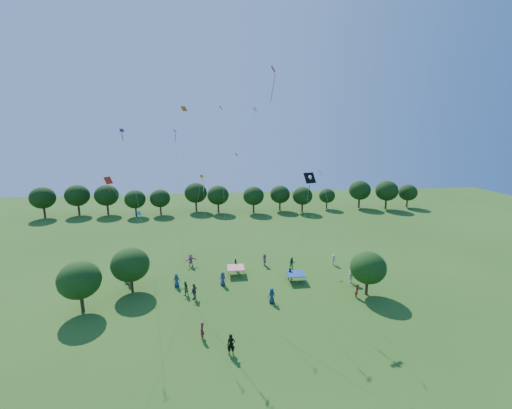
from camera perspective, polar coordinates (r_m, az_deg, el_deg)
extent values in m
plane|color=#325F1C|center=(28.90, 3.77, -28.48)|extent=(160.00, 160.00, 0.00)
cylinder|color=#422B19|center=(41.75, -26.97, -14.55)|extent=(0.36, 0.36, 1.74)
ellipsoid|color=#193E11|center=(40.65, -27.36, -11.12)|extent=(4.34, 4.34, 3.91)
cylinder|color=#422B19|center=(44.16, -19.96, -12.55)|extent=(0.31, 0.31, 1.51)
ellipsoid|color=#193E11|center=(43.14, -20.22, -9.38)|extent=(4.41, 4.41, 3.97)
cylinder|color=#422B19|center=(42.86, 17.94, -13.12)|extent=(0.33, 0.33, 1.60)
ellipsoid|color=#193E11|center=(41.84, 18.18, -9.98)|extent=(4.10, 4.10, 3.69)
cylinder|color=#422B19|center=(86.90, -31.77, -1.17)|extent=(0.44, 0.44, 2.15)
ellipsoid|color=black|center=(86.29, -32.02, 0.94)|extent=(5.17, 5.17, 4.65)
cylinder|color=#422B19|center=(85.85, -27.42, -0.83)|extent=(0.45, 0.45, 2.17)
ellipsoid|color=black|center=(85.22, -27.64, 1.34)|extent=(5.22, 5.22, 4.70)
cylinder|color=#422B19|center=(83.51, -23.45, -0.79)|extent=(0.44, 0.44, 2.15)
ellipsoid|color=black|center=(82.87, -23.65, 1.41)|extent=(5.17, 5.17, 4.65)
cylinder|color=#422B19|center=(79.71, -19.36, -1.17)|extent=(0.38, 0.38, 1.87)
ellipsoid|color=black|center=(79.12, -19.51, 0.83)|extent=(4.48, 4.48, 4.03)
cylinder|color=#422B19|center=(79.32, -15.59, -0.99)|extent=(0.38, 0.38, 1.84)
ellipsoid|color=black|center=(78.73, -15.71, 1.00)|extent=(4.42, 4.42, 3.98)
cylinder|color=#422B19|center=(80.79, -9.93, -0.35)|extent=(0.44, 0.44, 2.14)
ellipsoid|color=black|center=(80.13, -10.01, 1.92)|extent=(5.14, 5.14, 4.63)
cylinder|color=#422B19|center=(78.56, -6.29, -0.65)|extent=(0.42, 0.42, 2.03)
ellipsoid|color=black|center=(77.91, -6.34, 1.55)|extent=(4.86, 4.86, 4.37)
cylinder|color=#422B19|center=(77.94, -0.41, -0.70)|extent=(0.40, 0.40, 1.96)
ellipsoid|color=black|center=(77.31, -0.41, 1.45)|extent=(4.71, 4.71, 4.24)
cylinder|color=#422B19|center=(80.37, 3.99, -0.34)|extent=(0.39, 0.39, 1.91)
ellipsoid|color=black|center=(79.76, 4.03, 1.70)|extent=(4.59, 4.59, 4.13)
cylinder|color=#422B19|center=(79.34, 7.69, -0.61)|extent=(0.39, 0.39, 1.89)
ellipsoid|color=black|center=(78.74, 7.76, 1.43)|extent=(4.54, 4.54, 4.08)
cylinder|color=#422B19|center=(83.62, 11.68, -0.18)|extent=(0.33, 0.33, 1.58)
ellipsoid|color=black|center=(83.13, 11.75, 1.44)|extent=(3.80, 3.80, 3.42)
cylinder|color=#422B19|center=(86.70, 16.78, 0.18)|extent=(0.44, 0.44, 2.13)
ellipsoid|color=black|center=(86.09, 16.92, 2.28)|extent=(5.12, 5.12, 4.61)
cylinder|color=#422B19|center=(87.46, 20.80, 0.01)|extent=(0.45, 0.45, 2.18)
ellipsoid|color=black|center=(86.84, 20.98, 2.15)|extent=(5.24, 5.24, 4.72)
cylinder|color=#422B19|center=(91.31, 23.85, 0.14)|extent=(0.37, 0.37, 1.81)
ellipsoid|color=black|center=(90.81, 24.01, 1.83)|extent=(4.35, 4.35, 3.91)
cube|color=red|center=(45.80, -3.40, -10.44)|extent=(2.20, 2.20, 0.08)
cylinder|color=#999999|center=(45.04, -4.61, -11.56)|extent=(0.05, 0.05, 1.10)
cylinder|color=#999999|center=(45.15, -2.02, -11.47)|extent=(0.05, 0.05, 1.10)
cylinder|color=#999999|center=(46.87, -4.71, -10.56)|extent=(0.05, 0.05, 1.10)
cylinder|color=#999999|center=(46.97, -2.23, -10.48)|extent=(0.05, 0.05, 1.10)
cube|color=navy|center=(44.25, 6.64, -11.36)|extent=(2.20, 2.20, 0.08)
cylinder|color=#999999|center=(43.36, 5.62, -12.59)|extent=(0.05, 0.05, 1.10)
cylinder|color=#999999|center=(43.81, 8.24, -12.39)|extent=(0.05, 0.05, 1.10)
cylinder|color=#999999|center=(45.13, 5.07, -11.52)|extent=(0.05, 0.05, 1.10)
cylinder|color=#999999|center=(45.56, 7.58, -11.34)|extent=(0.05, 0.05, 1.10)
imported|color=black|center=(31.55, -4.18, -22.29)|extent=(0.72, 0.47, 1.89)
imported|color=#1A314E|center=(39.18, 2.63, -14.93)|extent=(0.95, 0.70, 1.72)
imported|color=maroon|center=(33.80, -8.99, -20.06)|extent=(0.47, 0.66, 1.64)
imported|color=#23532E|center=(47.76, 6.02, -9.74)|extent=(0.85, 0.46, 1.72)
imported|color=#B0A58D|center=(45.13, 15.65, -11.41)|extent=(1.36, 0.97, 1.90)
imported|color=#443E37|center=(47.26, -3.43, -9.97)|extent=(0.48, 0.99, 1.66)
imported|color=#9E5C89|center=(48.73, 1.42, -9.20)|extent=(0.63, 1.62, 1.71)
imported|color=navy|center=(43.22, -5.55, -12.21)|extent=(0.97, 0.83, 1.73)
imported|color=maroon|center=(41.82, 16.44, -13.69)|extent=(0.66, 0.71, 1.60)
imported|color=#275C2C|center=(41.55, -11.72, -13.54)|extent=(0.93, 0.87, 1.68)
imported|color=#B4A490|center=(50.17, 12.82, -8.97)|extent=(1.09, 0.95, 1.54)
imported|color=#49413A|center=(40.45, -10.24, -14.07)|extent=(0.99, 1.21, 1.88)
imported|color=#AC6493|center=(49.35, -10.81, -9.10)|extent=(1.76, 1.24, 1.79)
imported|color=navy|center=(43.77, -13.11, -12.21)|extent=(0.88, 0.57, 1.67)
imported|color=maroon|center=(46.18, -20.49, -11.30)|extent=(0.73, 0.56, 1.75)
imported|color=#265937|center=(44.78, 5.64, -11.39)|extent=(0.88, 0.69, 1.59)
imported|color=#A6A585|center=(47.51, -20.89, -10.66)|extent=(1.20, 1.08, 1.72)
cube|color=black|center=(37.41, 8.95, 4.40)|extent=(1.42, 1.06, 1.08)
cube|color=black|center=(37.67, 8.86, 2.32)|extent=(0.17, 0.26, 1.18)
sphere|color=white|center=(37.33, 8.98, 4.54)|extent=(0.39, 0.39, 0.39)
cylinder|color=white|center=(37.37, 8.97, 4.11)|extent=(0.27, 0.55, 0.35)
cylinder|color=white|center=(37.37, 8.97, 4.11)|extent=(0.27, 0.55, 0.35)
cylinder|color=beige|center=(38.86, 7.86, -5.06)|extent=(1.02, 0.32, 11.90)
cube|color=red|center=(39.46, 2.87, 21.63)|extent=(0.40, 0.75, 0.65)
cube|color=red|center=(39.25, 2.83, 18.78)|extent=(0.49, 0.50, 2.94)
cylinder|color=beige|center=(37.82, -1.67, 3.64)|extent=(6.24, 2.49, 23.56)
cube|color=#DD5C0D|center=(39.23, -11.91, 15.35)|extent=(0.73, 0.72, 0.53)
cylinder|color=beige|center=(39.55, -11.94, 0.75)|extent=(0.89, 0.97, 19.45)
cube|color=orange|center=(48.53, -9.06, 4.67)|extent=(0.54, 0.49, 0.34)
cylinder|color=beige|center=(47.40, -10.22, -2.52)|extent=(2.18, 4.73, 10.91)
cube|color=yellow|center=(35.68, 10.70, 5.25)|extent=(0.50, 0.69, 0.56)
cylinder|color=beige|center=(38.43, 13.32, -4.66)|extent=(4.65, 1.28, 12.98)
cube|color=#178237|center=(46.30, -3.29, 8.33)|extent=(0.40, 0.47, 0.34)
cylinder|color=beige|center=(45.64, -3.96, -0.90)|extent=(1.49, 3.53, 14.05)
cube|color=#1637E1|center=(38.95, -13.35, 11.83)|extent=(0.38, 0.44, 0.29)
cube|color=#1637E1|center=(39.01, -13.29, 10.86)|extent=(0.14, 0.20, 0.85)
cylinder|color=beige|center=(39.68, -12.36, -0.89)|extent=(0.58, 0.62, 17.21)
cube|color=#841668|center=(39.89, -21.47, 11.42)|extent=(0.51, 0.47, 0.36)
cube|color=#841668|center=(39.95, -21.37, 10.41)|extent=(0.09, 0.21, 0.86)
cylinder|color=beige|center=(42.97, -18.98, -0.23)|extent=(1.26, 4.65, 17.26)
cube|color=white|center=(41.41, -0.20, 15.61)|extent=(0.61, 0.57, 0.51)
cube|color=white|center=(41.43, -0.20, 14.51)|extent=(0.08, 0.21, 0.88)
cylinder|color=beige|center=(43.36, 1.53, 2.16)|extent=(2.89, 2.23, 19.60)
cube|color=#0C96C1|center=(44.88, -18.91, -1.40)|extent=(0.58, 0.62, 0.46)
cylinder|color=beige|center=(46.02, -17.85, -5.88)|extent=(1.11, 0.50, 7.10)
cube|color=red|center=(42.74, -5.90, 15.76)|extent=(0.50, 0.61, 0.41)
cylinder|color=beige|center=(43.43, -5.41, 2.28)|extent=(0.32, 0.11, 19.84)
cube|color=red|center=(34.07, -23.40, 3.71)|extent=(0.71, 0.80, 0.63)
cube|color=red|center=(34.23, -23.26, 2.48)|extent=(0.09, 0.15, 0.60)
cylinder|color=beige|center=(37.56, -16.85, -5.48)|extent=(6.07, 5.74, 12.72)
cube|color=gold|center=(33.53, -8.76, 3.97)|extent=(0.44, 0.57, 0.40)
cube|color=gold|center=(33.69, -8.71, 2.81)|extent=(0.15, 0.17, 0.72)
cylinder|color=beige|center=(34.23, -8.39, -7.02)|extent=(0.08, 1.81, 12.50)
cube|color=#268017|center=(48.30, 9.48, -2.09)|extent=(0.61, 0.49, 0.48)
cylinder|color=beige|center=(49.60, 10.08, -5.19)|extent=(1.50, 0.64, 5.33)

